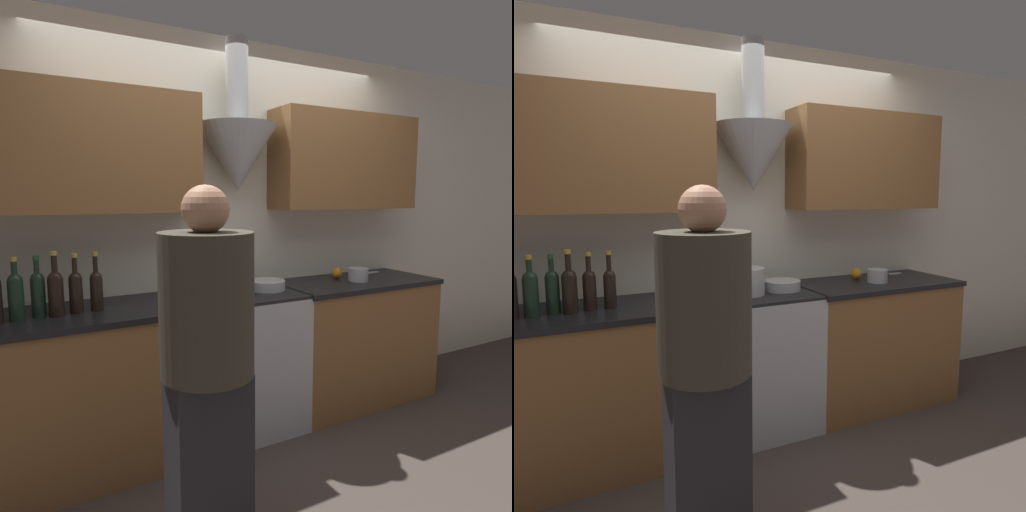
{
  "view_description": "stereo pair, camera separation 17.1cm",
  "coord_description": "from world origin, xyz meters",
  "views": [
    {
      "loc": [
        -1.38,
        -2.23,
        1.55
      ],
      "look_at": [
        0.0,
        0.26,
        1.17
      ],
      "focal_mm": 32.0,
      "sensor_mm": 36.0,
      "label": 1
    },
    {
      "loc": [
        -1.23,
        -2.31,
        1.55
      ],
      "look_at": [
        0.0,
        0.26,
        1.17
      ],
      "focal_mm": 32.0,
      "sensor_mm": 36.0,
      "label": 2
    }
  ],
  "objects": [
    {
      "name": "counter_right",
      "position": [
        0.9,
        0.36,
        0.46
      ],
      "size": [
        1.21,
        0.62,
        0.92
      ],
      "color": "brown",
      "rests_on": "ground_plane"
    },
    {
      "name": "mixing_bowl",
      "position": [
        0.14,
        0.36,
        0.95
      ],
      "size": [
        0.24,
        0.24,
        0.07
      ],
      "color": "#B7BABC",
      "rests_on": "stove_range"
    },
    {
      "name": "person_foreground_left",
      "position": [
        -0.71,
        -0.62,
        0.87
      ],
      "size": [
        0.37,
        0.37,
        1.59
      ],
      "color": "#28282D",
      "rests_on": "ground_plane"
    },
    {
      "name": "wine_bottle_6",
      "position": [
        -1.16,
        0.32,
        1.06
      ],
      "size": [
        0.08,
        0.08,
        0.34
      ],
      "color": "black",
      "rests_on": "counter_left"
    },
    {
      "name": "wine_bottle_5",
      "position": [
        -1.25,
        0.34,
        1.05
      ],
      "size": [
        0.07,
        0.07,
        0.32
      ],
      "color": "black",
      "rests_on": "counter_left"
    },
    {
      "name": "wall_back",
      "position": [
        -0.06,
        0.62,
        1.48
      ],
      "size": [
        8.4,
        0.53,
        2.6
      ],
      "color": "silver",
      "rests_on": "ground_plane"
    },
    {
      "name": "chefs_knife",
      "position": [
        1.19,
        0.52,
        0.93
      ],
      "size": [
        0.22,
        0.05,
        0.01
      ],
      "rotation": [
        0.0,
        0.0,
        0.09
      ],
      "color": "silver",
      "rests_on": "counter_right"
    },
    {
      "name": "counter_left",
      "position": [
        -1.06,
        0.36,
        0.46
      ],
      "size": [
        1.52,
        0.62,
        0.92
      ],
      "color": "brown",
      "rests_on": "ground_plane"
    },
    {
      "name": "ground_plane",
      "position": [
        0.0,
        0.0,
        0.0
      ],
      "size": [
        12.0,
        12.0,
        0.0
      ],
      "primitive_type": "plane",
      "color": "#423833"
    },
    {
      "name": "wine_bottle_7",
      "position": [
        -1.06,
        0.34,
        1.05
      ],
      "size": [
        0.07,
        0.07,
        0.32
      ],
      "color": "black",
      "rests_on": "counter_left"
    },
    {
      "name": "wine_bottle_4",
      "position": [
        -1.35,
        0.32,
        1.06
      ],
      "size": [
        0.08,
        0.08,
        0.33
      ],
      "color": "black",
      "rests_on": "counter_left"
    },
    {
      "name": "orange_fruit",
      "position": [
        0.82,
        0.47,
        0.96
      ],
      "size": [
        0.08,
        0.08,
        0.08
      ],
      "color": "orange",
      "rests_on": "counter_right"
    },
    {
      "name": "stove_range",
      "position": [
        0.0,
        0.36,
        0.46
      ],
      "size": [
        0.62,
        0.6,
        0.92
      ],
      "color": "#B7BABC",
      "rests_on": "ground_plane"
    },
    {
      "name": "wine_bottle_8",
      "position": [
        -0.96,
        0.34,
        1.05
      ],
      "size": [
        0.07,
        0.07,
        0.32
      ],
      "color": "black",
      "rests_on": "counter_left"
    },
    {
      "name": "saucepan",
      "position": [
        0.89,
        0.3,
        0.97
      ],
      "size": [
        0.15,
        0.15,
        0.1
      ],
      "color": "#B7BABC",
      "rests_on": "counter_right"
    },
    {
      "name": "stock_pot",
      "position": [
        -0.14,
        0.35,
        1.01
      ],
      "size": [
        0.26,
        0.26,
        0.17
      ],
      "color": "#B7BABC",
      "rests_on": "stove_range"
    }
  ]
}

